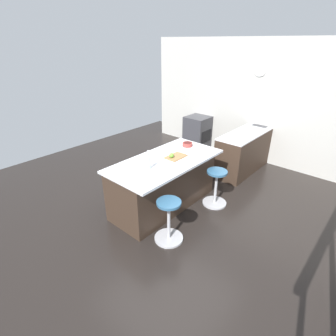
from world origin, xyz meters
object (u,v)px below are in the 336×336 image
at_px(stool_by_window, 216,189).
at_px(stool_middle, 169,222).
at_px(oven_range, 197,132).
at_px(apple_green, 172,155).
at_px(kitchen_island, 164,182).
at_px(water_bottle, 148,162).
at_px(cutting_board, 176,157).
at_px(fruit_bowl, 187,144).

bearing_deg(stool_by_window, stool_middle, 0.00).
bearing_deg(stool_middle, oven_range, -150.45).
xyz_separation_m(stool_by_window, apple_green, (0.54, -0.60, 0.66)).
xyz_separation_m(oven_range, kitchen_island, (2.75, 1.24, 0.03)).
height_order(apple_green, water_bottle, water_bottle).
xyz_separation_m(cutting_board, water_bottle, (0.63, -0.03, 0.11)).
bearing_deg(apple_green, fruit_bowl, -166.51).
relative_size(kitchen_island, water_bottle, 6.54).
distance_m(stool_by_window, water_bottle, 1.43).
xyz_separation_m(stool_by_window, fruit_bowl, (-0.10, -0.75, 0.64)).
distance_m(stool_middle, fruit_bowl, 1.70).
distance_m(kitchen_island, water_bottle, 0.73).
xyz_separation_m(oven_range, fruit_bowl, (2.01, 1.17, 0.52)).
relative_size(apple_green, fruit_bowl, 0.43).
bearing_deg(kitchen_island, water_bottle, 9.97).
xyz_separation_m(kitchen_island, stool_by_window, (-0.64, 0.68, -0.15)).
height_order(stool_middle, water_bottle, water_bottle).
xyz_separation_m(stool_middle, cutting_board, (-0.84, -0.58, 0.61)).
height_order(kitchen_island, cutting_board, cutting_board).
relative_size(oven_range, stool_by_window, 1.30).
bearing_deg(kitchen_island, fruit_bowl, -174.89).
bearing_deg(cutting_board, water_bottle, -2.68).
relative_size(kitchen_island, stool_middle, 3.00).
relative_size(oven_range, kitchen_island, 0.43).
xyz_separation_m(stool_by_window, cutting_board, (0.45, -0.58, 0.61)).
height_order(oven_range, stool_by_window, oven_range).
distance_m(oven_range, fruit_bowl, 2.38).
height_order(kitchen_island, fruit_bowl, fruit_bowl).
height_order(cutting_board, apple_green, apple_green).
xyz_separation_m(oven_range, stool_middle, (3.39, 1.92, -0.12)).
relative_size(oven_range, cutting_board, 2.45).
xyz_separation_m(kitchen_island, water_bottle, (0.43, 0.08, 0.58)).
height_order(stool_middle, cutting_board, cutting_board).
distance_m(stool_middle, water_bottle, 0.97).
xyz_separation_m(stool_middle, apple_green, (-0.75, -0.60, 0.66)).
distance_m(apple_green, fruit_bowl, 0.66).
relative_size(kitchen_island, fruit_bowl, 10.78).
bearing_deg(cutting_board, oven_range, -152.17).
height_order(cutting_board, water_bottle, water_bottle).
bearing_deg(apple_green, oven_range, -153.36).
distance_m(oven_range, apple_green, 3.01).
distance_m(oven_range, water_bottle, 3.50).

